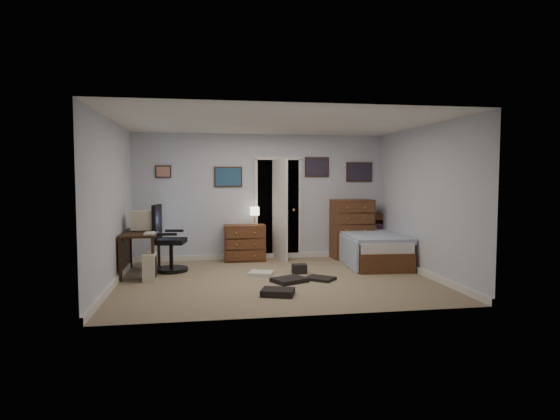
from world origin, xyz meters
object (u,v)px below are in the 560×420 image
(low_dresser, at_px, (245,243))
(bed, at_px, (371,248))
(office_chair, at_px, (167,246))
(tall_dresser, at_px, (352,229))
(computer_desk, at_px, (135,241))

(low_dresser, xyz_separation_m, bed, (2.33, -0.70, -0.06))
(office_chair, distance_m, bed, 3.76)
(office_chair, relative_size, tall_dresser, 0.98)
(computer_desk, bearing_deg, low_dresser, 24.93)
(low_dresser, xyz_separation_m, tall_dresser, (2.18, -0.02, 0.24))
(computer_desk, relative_size, tall_dresser, 1.05)
(computer_desk, relative_size, low_dresser, 1.57)
(low_dresser, bearing_deg, computer_desk, -152.32)
(office_chair, relative_size, low_dresser, 1.46)
(bed, bearing_deg, computer_desk, -173.53)
(office_chair, distance_m, low_dresser, 1.64)
(computer_desk, distance_m, tall_dresser, 4.22)
(low_dresser, height_order, bed, low_dresser)
(office_chair, height_order, tall_dresser, tall_dresser)
(office_chair, height_order, bed, office_chair)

